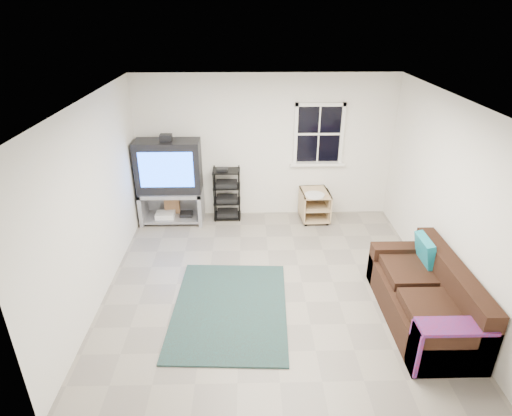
{
  "coord_description": "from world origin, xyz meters",
  "views": [
    {
      "loc": [
        -0.33,
        -5.08,
        3.62
      ],
      "look_at": [
        -0.2,
        0.4,
        1.0
      ],
      "focal_mm": 30.0,
      "sensor_mm": 36.0,
      "label": 1
    }
  ],
  "objects_px": {
    "av_rack": "(227,197)",
    "side_table_left": "(313,203)",
    "sofa": "(426,299)",
    "tv_unit": "(170,175)",
    "side_table_right": "(315,204)"
  },
  "relations": [
    {
      "from": "av_rack",
      "to": "side_table_left",
      "type": "relative_size",
      "value": 1.72
    },
    {
      "from": "av_rack",
      "to": "side_table_left",
      "type": "bearing_deg",
      "value": -0.88
    },
    {
      "from": "sofa",
      "to": "side_table_left",
      "type": "bearing_deg",
      "value": 108.78
    },
    {
      "from": "tv_unit",
      "to": "av_rack",
      "type": "height_order",
      "value": "tv_unit"
    },
    {
      "from": "side_table_right",
      "to": "sofa",
      "type": "height_order",
      "value": "sofa"
    },
    {
      "from": "tv_unit",
      "to": "sofa",
      "type": "relative_size",
      "value": 0.85
    },
    {
      "from": "av_rack",
      "to": "sofa",
      "type": "bearing_deg",
      "value": -48.65
    },
    {
      "from": "side_table_right",
      "to": "sofa",
      "type": "xyz_separation_m",
      "value": [
        0.97,
        -2.8,
        -0.01
      ]
    },
    {
      "from": "side_table_left",
      "to": "side_table_right",
      "type": "relative_size",
      "value": 0.99
    },
    {
      "from": "side_table_right",
      "to": "tv_unit",
      "type": "bearing_deg",
      "value": 179.34
    },
    {
      "from": "side_table_left",
      "to": "sofa",
      "type": "distance_m",
      "value": 3.07
    },
    {
      "from": "side_table_left",
      "to": "sofa",
      "type": "height_order",
      "value": "sofa"
    },
    {
      "from": "sofa",
      "to": "tv_unit",
      "type": "bearing_deg",
      "value": 141.65
    },
    {
      "from": "side_table_left",
      "to": "sofa",
      "type": "xyz_separation_m",
      "value": [
        0.99,
        -2.91,
        0.01
      ]
    },
    {
      "from": "av_rack",
      "to": "sofa",
      "type": "height_order",
      "value": "av_rack"
    }
  ]
}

